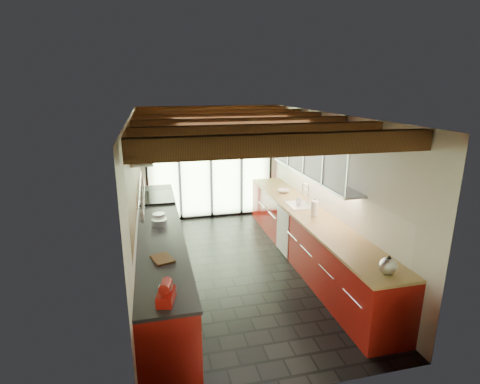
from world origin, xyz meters
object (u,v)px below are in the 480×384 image
(stand_mixer, at_px, (166,293))
(paper_towel, at_px, (314,209))
(bowl, at_px, (284,191))
(soap_bottle, at_px, (299,200))
(kettle, at_px, (388,265))

(stand_mixer, distance_m, paper_towel, 3.26)
(stand_mixer, distance_m, bowl, 4.35)
(paper_towel, height_order, soap_bottle, paper_towel)
(paper_towel, relative_size, bowl, 1.30)
(paper_towel, xyz_separation_m, bowl, (0.00, 1.49, -0.10))
(stand_mixer, bearing_deg, paper_towel, 38.75)
(bowl, bearing_deg, soap_bottle, -90.00)
(stand_mixer, height_order, kettle, stand_mixer)
(bowl, bearing_deg, paper_towel, -90.00)
(soap_bottle, xyz_separation_m, bowl, (0.00, 0.82, -0.06))
(kettle, bearing_deg, bowl, 90.00)
(stand_mixer, height_order, paper_towel, paper_towel)
(stand_mixer, xyz_separation_m, kettle, (2.54, -0.01, 0.01))
(paper_towel, xyz_separation_m, soap_bottle, (0.00, 0.67, -0.04))
(kettle, bearing_deg, stand_mixer, 179.84)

